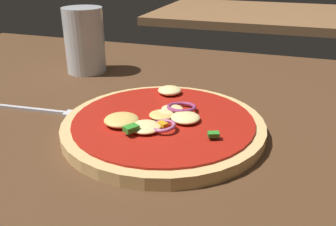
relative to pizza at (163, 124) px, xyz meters
The scene contains 5 objects.
dining_table 0.04m from the pizza, 139.11° to the left, with size 1.35×0.91×0.03m.
pizza is the anchor object (origin of this frame).
fork 0.20m from the pizza, behind, with size 0.19×0.03×0.01m.
beer_glass 0.33m from the pizza, 139.09° to the left, with size 0.08×0.08×0.13m.
background_table 1.19m from the pizza, 91.45° to the left, with size 0.77×0.63×0.03m.
Camera 1 is at (0.17, -0.45, 0.26)m, focal length 38.70 mm.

